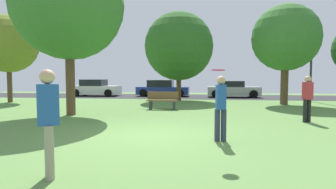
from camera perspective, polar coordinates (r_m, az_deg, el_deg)
name	(u,v)px	position (r m, az deg, el deg)	size (l,w,h in m)	color
ground_plane	(150,136)	(7.63, -3.84, -8.62)	(44.00, 44.00, 0.00)	#5B8442
road_strip	(187,97)	(23.41, 4.02, -0.43)	(44.00, 6.40, 0.01)	#28282B
oak_tree_left	(286,38)	(17.92, 23.50, 10.84)	(3.96, 3.96, 5.98)	brown
birch_tree_lone	(8,44)	(20.68, -30.58, 9.17)	(3.73, 3.73, 5.69)	brown
oak_tree_right	(69,5)	(12.80, -20.17, 17.30)	(4.68, 4.68, 7.05)	brown
oak_tree_center	(179,46)	(19.40, 2.29, 10.08)	(4.82, 4.82, 6.24)	brown
person_catcher	(48,118)	(4.68, -23.87, -4.60)	(0.39, 0.36, 1.74)	gray
person_bystander	(307,97)	(10.97, 27.28, -0.41)	(0.32, 0.38, 1.68)	black
person_walking	(221,105)	(6.95, 11.02, -2.26)	(0.30, 0.34, 1.65)	#2D334C
frisbee_disc	(218,70)	(5.70, 10.51, 5.07)	(0.30, 0.30, 0.03)	#EA2D6B
parked_car_white	(96,88)	(25.11, -15.00, 1.25)	(4.19, 2.11, 1.47)	white
parked_car_blue	(163,89)	(23.94, -1.16, 1.21)	(4.53, 2.11, 1.42)	#233893
parked_car_silver	(233,90)	(23.21, 13.48, 0.99)	(4.25, 1.94, 1.35)	#B7B7BC
park_bench	(163,100)	(13.84, -1.16, -1.22)	(1.60, 0.45, 0.90)	brown
street_lamp_post	(311,68)	(20.78, 27.87, 4.88)	(0.14, 0.14, 4.50)	#2D2D33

